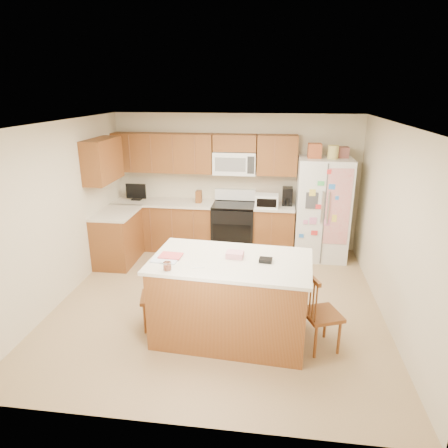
# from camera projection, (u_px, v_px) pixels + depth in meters

# --- Properties ---
(ground) EXTENTS (4.50, 4.50, 0.00)m
(ground) POSITION_uv_depth(u_px,v_px,m) (219.00, 302.00, 5.75)
(ground) COLOR tan
(ground) RESTS_ON ground
(room_shell) EXTENTS (4.60, 4.60, 2.52)m
(room_shell) POSITION_uv_depth(u_px,v_px,m) (218.00, 206.00, 5.28)
(room_shell) COLOR beige
(room_shell) RESTS_ON ground
(cabinetry) EXTENTS (3.36, 1.56, 2.15)m
(cabinetry) POSITION_uv_depth(u_px,v_px,m) (179.00, 204.00, 7.25)
(cabinetry) COLOR brown
(cabinetry) RESTS_ON ground
(stove) EXTENTS (0.76, 0.65, 1.13)m
(stove) POSITION_uv_depth(u_px,v_px,m) (234.00, 227.00, 7.41)
(stove) COLOR black
(stove) RESTS_ON ground
(refrigerator) EXTENTS (0.90, 0.79, 2.04)m
(refrigerator) POSITION_uv_depth(u_px,v_px,m) (322.00, 208.00, 7.01)
(refrigerator) COLOR white
(refrigerator) RESTS_ON ground
(island) EXTENTS (1.94, 1.21, 1.11)m
(island) POSITION_uv_depth(u_px,v_px,m) (231.00, 298.00, 4.81)
(island) COLOR brown
(island) RESTS_ON ground
(windsor_chair_left) EXTENTS (0.45, 0.46, 0.90)m
(windsor_chair_left) POSITION_uv_depth(u_px,v_px,m) (158.00, 296.00, 5.04)
(windsor_chair_left) COLOR brown
(windsor_chair_left) RESTS_ON ground
(windsor_chair_back) EXTENTS (0.49, 0.47, 0.90)m
(windsor_chair_back) POSITION_uv_depth(u_px,v_px,m) (241.00, 280.00, 5.45)
(windsor_chair_back) COLOR brown
(windsor_chair_back) RESTS_ON ground
(windsor_chair_right) EXTENTS (0.51, 0.53, 0.95)m
(windsor_chair_right) POSITION_uv_depth(u_px,v_px,m) (320.00, 314.00, 4.60)
(windsor_chair_right) COLOR brown
(windsor_chair_right) RESTS_ON ground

